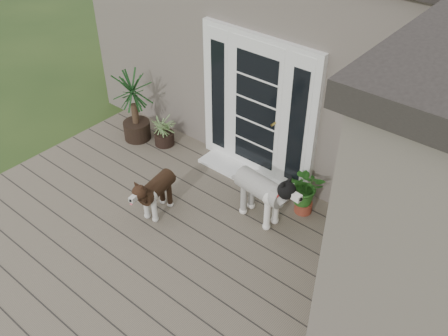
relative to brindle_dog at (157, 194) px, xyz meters
The scene contains 14 objects.
deck 0.96m from the brindle_dog, 43.29° to the right, with size 6.20×4.60×0.12m, color #6B5B4C.
house_main 3.86m from the brindle_dog, 79.93° to the left, with size 7.40×4.00×3.10m, color #665E54.
door_unit 1.82m from the brindle_dog, 74.33° to the left, with size 1.90×0.14×2.15m, color white.
door_step 1.49m from the brindle_dog, 72.21° to the left, with size 1.60×0.40×0.05m, color white.
brindle_dog is the anchor object (origin of this frame).
white_dog 1.37m from the brindle_dog, 34.63° to the left, with size 0.40×0.93×0.78m, color silver, non-canonical shape.
spider_plant 1.65m from the brindle_dog, 132.37° to the left, with size 0.53×0.53×0.57m, color #8EB16D, non-canonical shape.
yucca 1.93m from the brindle_dog, 146.22° to the left, with size 0.83×0.83×1.20m, color black, non-canonical shape.
herb_a 1.98m from the brindle_dog, 39.96° to the left, with size 0.50×0.50×0.64m, color #235D1A.
herb_b 2.80m from the brindle_dog, 29.85° to the left, with size 0.35×0.35×0.53m, color #154B18.
herb_c 2.74m from the brindle_dog, 30.55° to the left, with size 0.40×0.40×0.62m, color #1C641E.
sapling 2.83m from the brindle_dog, 14.91° to the left, with size 0.44×0.44×1.51m, color #175318, non-canonical shape.
clog_left 1.77m from the brindle_dog, 52.34° to the left, with size 0.12×0.27×0.08m, color #163716, non-canonical shape.
clog_right 1.51m from the brindle_dog, 60.72° to the left, with size 0.16×0.34×0.10m, color black, non-canonical shape.
Camera 1 is at (3.24, -2.27, 4.67)m, focal length 39.32 mm.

